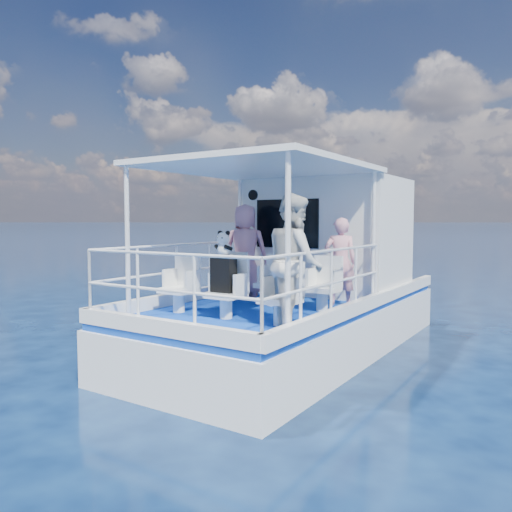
# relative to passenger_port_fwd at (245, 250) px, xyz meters

# --- Properties ---
(ground) EXTENTS (2000.00, 2000.00, 0.00)m
(ground) POSITION_rel_passenger_port_fwd_xyz_m (0.98, -0.84, -1.75)
(ground) COLOR #071533
(ground) RESTS_ON ground
(hull) EXTENTS (3.00, 7.00, 1.60)m
(hull) POSITION_rel_passenger_port_fwd_xyz_m (0.98, 0.16, -1.75)
(hull) COLOR white
(hull) RESTS_ON ground
(deck) EXTENTS (2.90, 6.90, 0.10)m
(deck) POSITION_rel_passenger_port_fwd_xyz_m (0.98, 0.16, -0.90)
(deck) COLOR #0B359E
(deck) RESTS_ON hull
(cabin) EXTENTS (2.85, 2.00, 2.20)m
(cabin) POSITION_rel_passenger_port_fwd_xyz_m (0.98, 1.46, 0.25)
(cabin) COLOR white
(cabin) RESTS_ON deck
(canopy) EXTENTS (3.00, 3.20, 0.08)m
(canopy) POSITION_rel_passenger_port_fwd_xyz_m (0.98, -1.04, 1.39)
(canopy) COLOR white
(canopy) RESTS_ON cabin
(canopy_posts) EXTENTS (2.77, 2.97, 2.20)m
(canopy_posts) POSITION_rel_passenger_port_fwd_xyz_m (0.98, -1.09, 0.25)
(canopy_posts) COLOR white
(canopy_posts) RESTS_ON deck
(railings) EXTENTS (2.84, 3.59, 1.00)m
(railings) POSITION_rel_passenger_port_fwd_xyz_m (0.98, -1.42, -0.35)
(railings) COLOR white
(railings) RESTS_ON deck
(seat_port_fwd) EXTENTS (0.48, 0.46, 0.38)m
(seat_port_fwd) POSITION_rel_passenger_port_fwd_xyz_m (0.08, -0.64, -0.66)
(seat_port_fwd) COLOR white
(seat_port_fwd) RESTS_ON deck
(seat_center_fwd) EXTENTS (0.48, 0.46, 0.38)m
(seat_center_fwd) POSITION_rel_passenger_port_fwd_xyz_m (0.98, -0.64, -0.66)
(seat_center_fwd) COLOR white
(seat_center_fwd) RESTS_ON deck
(seat_stbd_fwd) EXTENTS (0.48, 0.46, 0.38)m
(seat_stbd_fwd) POSITION_rel_passenger_port_fwd_xyz_m (1.88, -0.64, -0.66)
(seat_stbd_fwd) COLOR white
(seat_stbd_fwd) RESTS_ON deck
(seat_port_aft) EXTENTS (0.48, 0.46, 0.38)m
(seat_port_aft) POSITION_rel_passenger_port_fwd_xyz_m (0.08, -1.94, -0.66)
(seat_port_aft) COLOR white
(seat_port_aft) RESTS_ON deck
(seat_center_aft) EXTENTS (0.48, 0.46, 0.38)m
(seat_center_aft) POSITION_rel_passenger_port_fwd_xyz_m (0.98, -1.94, -0.66)
(seat_center_aft) COLOR white
(seat_center_aft) RESTS_ON deck
(seat_stbd_aft) EXTENTS (0.48, 0.46, 0.38)m
(seat_stbd_aft) POSITION_rel_passenger_port_fwd_xyz_m (1.88, -1.94, -0.66)
(seat_stbd_aft) COLOR white
(seat_stbd_aft) RESTS_ON deck
(passenger_port_fwd) EXTENTS (0.76, 0.66, 1.71)m
(passenger_port_fwd) POSITION_rel_passenger_port_fwd_xyz_m (0.00, 0.00, 0.00)
(passenger_port_fwd) COLOR #CB8395
(passenger_port_fwd) RESTS_ON deck
(passenger_stbd_fwd) EXTENTS (0.62, 0.52, 1.45)m
(passenger_stbd_fwd) POSITION_rel_passenger_port_fwd_xyz_m (1.91, -0.02, -0.13)
(passenger_stbd_fwd) COLOR pink
(passenger_stbd_fwd) RESTS_ON deck
(passenger_stbd_aft) EXTENTS (1.06, 1.07, 1.74)m
(passenger_stbd_aft) POSITION_rel_passenger_port_fwd_xyz_m (2.14, -2.02, 0.02)
(passenger_stbd_aft) COLOR silver
(passenger_stbd_aft) RESTS_ON deck
(backpack_port) EXTENTS (0.30, 0.17, 0.39)m
(backpack_port) POSITION_rel_passenger_port_fwd_xyz_m (0.06, -0.72, -0.28)
(backpack_port) COLOR black
(backpack_port) RESTS_ON seat_port_fwd
(backpack_center) EXTENTS (0.34, 0.19, 0.52)m
(backpack_center) POSITION_rel_passenger_port_fwd_xyz_m (0.95, -1.96, -0.22)
(backpack_center) COLOR black
(backpack_center) RESTS_ON seat_center_aft
(compact_camera) EXTENTS (0.10, 0.06, 0.06)m
(compact_camera) POSITION_rel_passenger_port_fwd_xyz_m (0.08, -0.71, -0.06)
(compact_camera) COLOR black
(compact_camera) RESTS_ON backpack_port
(panda) EXTENTS (0.23, 0.19, 0.36)m
(panda) POSITION_rel_passenger_port_fwd_xyz_m (0.97, -1.97, 0.22)
(panda) COLOR silver
(panda) RESTS_ON backpack_center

